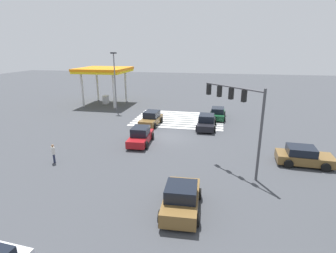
# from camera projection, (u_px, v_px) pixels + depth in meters

# --- Properties ---
(ground_plane) EXTENTS (141.44, 141.44, 0.00)m
(ground_plane) POSITION_uv_depth(u_px,v_px,m) (168.00, 137.00, 27.18)
(ground_plane) COLOR #3D3F44
(crosswalk_markings) EXTENTS (11.29, 8.20, 0.01)m
(crosswalk_markings) POSITION_uv_depth(u_px,v_px,m) (179.00, 119.00, 33.92)
(crosswalk_markings) COLOR silver
(crosswalk_markings) RESTS_ON ground_plane
(traffic_signal_mast) EXTENTS (4.02, 4.02, 6.43)m
(traffic_signal_mast) POSITION_uv_depth(u_px,v_px,m) (238.00, 107.00, 18.60)
(traffic_signal_mast) COLOR #47474C
(traffic_signal_mast) RESTS_ON ground_plane
(car_0) EXTENTS (2.11, 4.32, 1.61)m
(car_0) POSITION_uv_depth(u_px,v_px,m) (141.00, 136.00, 25.19)
(car_0) COLOR maroon
(car_0) RESTS_ON ground_plane
(car_1) EXTENTS (2.30, 4.19, 1.68)m
(car_1) POSITION_uv_depth(u_px,v_px,m) (181.00, 199.00, 14.73)
(car_1) COLOR brown
(car_1) RESTS_ON ground_plane
(car_2) EXTENTS (2.24, 4.30, 1.60)m
(car_2) POSITION_uv_depth(u_px,v_px,m) (151.00, 119.00, 31.31)
(car_2) COLOR brown
(car_2) RESTS_ON ground_plane
(car_4) EXTENTS (4.24, 2.33, 1.47)m
(car_4) POSITION_uv_depth(u_px,v_px,m) (303.00, 156.00, 20.62)
(car_4) COLOR brown
(car_4) RESTS_ON ground_plane
(car_5) EXTENTS (2.04, 4.55, 1.48)m
(car_5) POSITION_uv_depth(u_px,v_px,m) (218.00, 113.00, 34.09)
(car_5) COLOR #144728
(car_5) RESTS_ON ground_plane
(car_6) EXTENTS (2.13, 4.89, 1.60)m
(car_6) POSITION_uv_depth(u_px,v_px,m) (206.00, 122.00, 29.97)
(car_6) COLOR black
(car_6) RESTS_ON ground_plane
(gas_station_canopy) EXTENTS (7.56, 7.56, 5.81)m
(gas_station_canopy) POSITION_uv_depth(u_px,v_px,m) (104.00, 72.00, 41.66)
(gas_station_canopy) COLOR yellow
(gas_station_canopy) RESTS_ON ground_plane
(pedestrian) EXTENTS (0.41, 0.41, 1.56)m
(pedestrian) POSITION_uv_depth(u_px,v_px,m) (53.00, 153.00, 20.87)
(pedestrian) COLOR #232842
(pedestrian) RESTS_ON ground_plane
(street_light_pole_a) EXTENTS (0.80, 0.36, 8.27)m
(street_light_pole_a) POSITION_uv_depth(u_px,v_px,m) (115.00, 77.00, 36.93)
(street_light_pole_a) COLOR slate
(street_light_pole_a) RESTS_ON ground_plane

